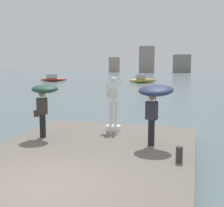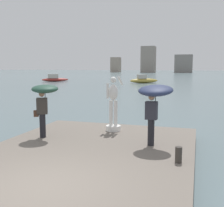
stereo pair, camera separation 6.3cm
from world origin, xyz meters
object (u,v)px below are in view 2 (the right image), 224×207
at_px(boat_far, 55,79).
at_px(boat_near, 144,80).
at_px(mooring_bollard, 179,155).
at_px(onlooker_left, 44,96).
at_px(onlooker_right, 155,96).
at_px(statue_white_figure, 113,109).

bearing_deg(boat_far, boat_near, -0.94).
height_order(mooring_bollard, boat_near, boat_near).
height_order(onlooker_left, onlooker_right, onlooker_right).
bearing_deg(onlooker_right, boat_near, 101.12).
height_order(statue_white_figure, onlooker_left, statue_white_figure).
bearing_deg(boat_near, boat_far, 179.06).
xyz_separation_m(onlooker_left, mooring_bollard, (4.96, -1.43, -1.33)).
height_order(onlooker_left, boat_far, onlooker_left).
relative_size(onlooker_right, boat_far, 0.39).
bearing_deg(mooring_bollard, statue_white_figure, 131.44).
xyz_separation_m(statue_white_figure, onlooker_left, (-2.12, -1.78, 0.63)).
bearing_deg(statue_white_figure, onlooker_left, -139.95).
height_order(statue_white_figure, boat_near, statue_white_figure).
distance_m(statue_white_figure, boat_near, 41.16).
xyz_separation_m(statue_white_figure, mooring_bollard, (2.83, -3.21, -0.70)).
distance_m(statue_white_figure, onlooker_right, 2.68).
distance_m(boat_near, boat_far, 18.57).
relative_size(onlooker_left, boat_far, 0.37).
relative_size(mooring_bollard, boat_near, 0.08).
bearing_deg(onlooker_right, statue_white_figure, 138.47).
bearing_deg(boat_far, statue_white_figure, -58.64).
bearing_deg(statue_white_figure, boat_near, 98.94).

